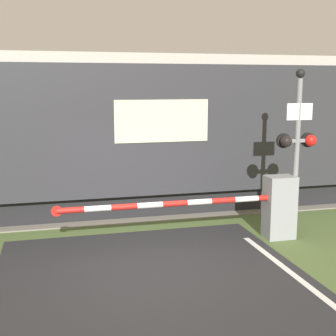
{
  "coord_description": "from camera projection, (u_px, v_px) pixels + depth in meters",
  "views": [
    {
      "loc": [
        -1.56,
        -7.61,
        3.16
      ],
      "look_at": [
        0.77,
        1.53,
        1.48
      ],
      "focal_mm": 50.0,
      "sensor_mm": 36.0,
      "label": 1
    }
  ],
  "objects": [
    {
      "name": "ground_plane",
      "position": [
        147.0,
        268.0,
        8.19
      ],
      "size": [
        80.0,
        80.0,
        0.0
      ],
      "primitive_type": "plane",
      "color": "#4C6033"
    },
    {
      "name": "track_bed",
      "position": [
        114.0,
        206.0,
        12.26
      ],
      "size": [
        36.0,
        3.2,
        0.13
      ],
      "color": "slate",
      "rests_on": "ground_plane"
    },
    {
      "name": "train",
      "position": [
        149.0,
        131.0,
        12.14
      ],
      "size": [
        21.98,
        2.9,
        3.87
      ],
      "color": "black",
      "rests_on": "ground_plane"
    },
    {
      "name": "crossing_barrier",
      "position": [
        266.0,
        207.0,
        9.62
      ],
      "size": [
        4.9,
        0.44,
        1.31
      ],
      "color": "gray",
      "rests_on": "ground_plane"
    },
    {
      "name": "signal_post",
      "position": [
        297.0,
        143.0,
        9.53
      ],
      "size": [
        0.85,
        0.26,
        3.47
      ],
      "color": "gray",
      "rests_on": "ground_plane"
    }
  ]
}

